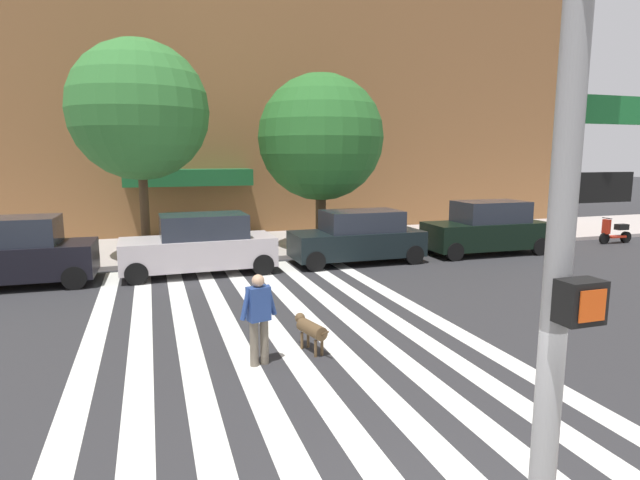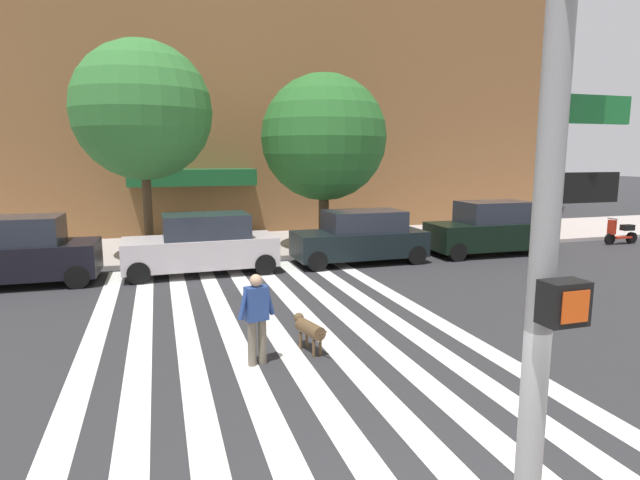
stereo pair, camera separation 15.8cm
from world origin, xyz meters
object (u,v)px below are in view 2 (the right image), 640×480
(parked_car_fourth_in_line, at_px, (490,229))
(street_tree_middle, at_px, (324,138))
(traffic_light_pole, at_px, (556,178))
(dog_on_leash, at_px, (309,328))
(parked_car_near_curb, at_px, (17,253))
(parked_car_behind_first, at_px, (202,245))
(pedestrian_dog_walker, at_px, (257,314))
(parked_car_third_in_line, at_px, (360,237))
(parked_scooter, at_px, (621,233))
(street_tree_nearest, at_px, (143,111))

(parked_car_fourth_in_line, distance_m, street_tree_middle, 7.11)
(traffic_light_pole, height_order, dog_on_leash, traffic_light_pole)
(parked_car_near_curb, xyz_separation_m, parked_car_fourth_in_line, (15.69, -0.00, 0.03))
(parked_car_behind_first, relative_size, pedestrian_dog_walker, 2.87)
(parked_car_fourth_in_line, distance_m, pedestrian_dog_walker, 12.80)
(parked_car_fourth_in_line, bearing_deg, dog_on_leash, -141.56)
(parked_car_near_curb, bearing_deg, street_tree_middle, 14.09)
(street_tree_middle, bearing_deg, parked_car_fourth_in_line, -23.50)
(parked_car_third_in_line, relative_size, dog_on_leash, 4.12)
(parked_scooter, relative_size, dog_on_leash, 1.49)
(parked_car_near_curb, relative_size, pedestrian_dog_walker, 2.68)
(parked_car_behind_first, height_order, dog_on_leash, parked_car_behind_first)
(parked_scooter, xyz_separation_m, dog_on_leash, (-15.87, -7.59, -0.03))
(dog_on_leash, bearing_deg, parked_car_behind_first, 100.38)
(parked_car_near_curb, xyz_separation_m, dog_on_leash, (6.48, -7.32, -0.48))
(parked_car_near_curb, distance_m, street_tree_nearest, 5.97)
(parked_car_third_in_line, distance_m, street_tree_nearest, 8.46)
(traffic_light_pole, distance_m, parked_scooter, 21.43)
(parked_car_behind_first, xyz_separation_m, pedestrian_dog_walker, (0.30, -7.65, 0.02))
(street_tree_nearest, relative_size, pedestrian_dog_walker, 4.45)
(parked_car_third_in_line, height_order, parked_scooter, parked_car_third_in_line)
(parked_car_behind_first, distance_m, parked_scooter, 17.21)
(parked_car_near_curb, distance_m, parked_scooter, 22.35)
(parked_car_near_curb, bearing_deg, traffic_light_pole, -65.19)
(parked_car_fourth_in_line, bearing_deg, parked_car_behind_first, 179.99)
(pedestrian_dog_walker, bearing_deg, parked_scooter, 25.11)
(street_tree_middle, bearing_deg, dog_on_leash, -109.48)
(parked_car_near_curb, bearing_deg, pedestrian_dog_walker, -54.61)
(traffic_light_pole, relative_size, dog_on_leash, 5.30)
(parked_car_near_curb, relative_size, parked_car_fourth_in_line, 0.95)
(parked_scooter, xyz_separation_m, street_tree_nearest, (-18.81, 2.06, 4.65))
(street_tree_nearest, distance_m, street_tree_middle, 6.47)
(parked_car_behind_first, xyz_separation_m, street_tree_middle, (4.81, 2.50, 3.42))
(street_tree_middle, bearing_deg, traffic_light_pole, -102.84)
(traffic_light_pole, distance_m, dog_on_leash, 6.99)
(traffic_light_pole, height_order, parked_car_fourth_in_line, traffic_light_pole)
(parked_scooter, relative_size, street_tree_nearest, 0.22)
(street_tree_nearest, xyz_separation_m, dog_on_leash, (2.94, -9.65, -4.69))
(parked_car_behind_first, bearing_deg, dog_on_leash, -79.62)
(parked_car_third_in_line, distance_m, pedestrian_dog_walker, 9.16)
(parked_car_third_in_line, distance_m, street_tree_middle, 4.28)
(traffic_light_pole, bearing_deg, pedestrian_dog_walker, 98.12)
(parked_scooter, relative_size, street_tree_middle, 0.25)
(pedestrian_dog_walker, relative_size, dog_on_leash, 1.50)
(parked_car_near_curb, relative_size, parked_scooter, 2.69)
(dog_on_leash, bearing_deg, traffic_light_pole, -91.80)
(traffic_light_pole, relative_size, parked_car_near_curb, 1.32)
(parked_car_behind_first, distance_m, street_tree_middle, 6.41)
(parked_car_near_curb, height_order, street_tree_middle, street_tree_middle)
(parked_car_fourth_in_line, distance_m, parked_scooter, 6.68)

